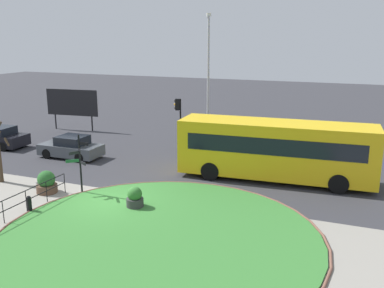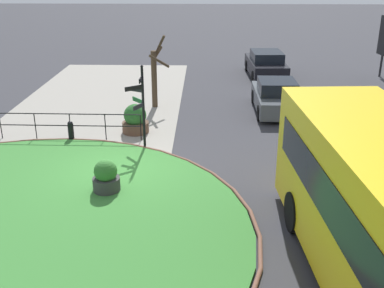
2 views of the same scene
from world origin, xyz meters
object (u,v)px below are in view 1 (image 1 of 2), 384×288
signpost_directional (80,161)px  lamppost_tall (208,78)px  bus_yellow (276,149)px  planter_kerbside (135,199)px  bollard_foreground (29,204)px  billboard_left (72,103)px  planter_near_signpost (47,183)px  traffic_light_near (178,112)px  car_near_lane (71,148)px

signpost_directional → lamppost_tall: (2.67, 11.09, 3.12)m
bus_yellow → planter_kerbside: 8.30m
bollard_foreground → billboard_left: bearing=120.6°
signpost_directional → planter_near_signpost: size_ratio=2.64×
traffic_light_near → signpost_directional: bearing=71.9°
signpost_directional → billboard_left: billboard_left is taller
billboard_left → bollard_foreground: bearing=-65.7°
bollard_foreground → bus_yellow: bearing=42.9°
traffic_light_near → planter_near_signpost: size_ratio=3.07×
planter_kerbside → bus_yellow: bearing=51.7°
lamppost_tall → billboard_left: size_ratio=1.96×
bollard_foreground → car_near_lane: size_ratio=0.19×
bus_yellow → car_near_lane: bus_yellow is taller
bus_yellow → bollard_foreground: bearing=-140.7°
traffic_light_near → planter_near_signpost: 10.88m
bus_yellow → planter_kerbside: (-5.09, -6.44, -1.24)m
bollard_foreground → planter_kerbside: (4.14, 2.14, 0.08)m
bollard_foreground → planter_near_signpost: planter_near_signpost is taller
bollard_foreground → planter_kerbside: 4.67m
bollard_foreground → traffic_light_near: traffic_light_near is taller
bollard_foreground → billboard_left: size_ratio=0.17×
billboard_left → planter_near_signpost: bearing=-64.4°
lamppost_tall → planter_kerbside: 12.52m
signpost_directional → bollard_foreground: size_ratio=3.94×
signpost_directional → lamppost_tall: lamppost_tall is taller
signpost_directional → lamppost_tall: size_ratio=0.33×
bollard_foreground → lamppost_tall: (3.44, 13.85, 4.46)m
bus_yellow → car_near_lane: size_ratio=2.59×
bollard_foreground → lamppost_tall: lamppost_tall is taller
traffic_light_near → planter_kerbside: (2.40, -10.47, -2.12)m
car_near_lane → lamppost_tall: lamppost_tall is taller
car_near_lane → billboard_left: billboard_left is taller
planter_near_signpost → car_near_lane: bearing=116.5°
traffic_light_near → planter_kerbside: traffic_light_near is taller
signpost_directional → car_near_lane: size_ratio=0.74×
planter_kerbside → car_near_lane: bearing=143.3°
car_near_lane → planter_near_signpost: (2.90, -5.82, -0.15)m
signpost_directional → bus_yellow: size_ratio=0.29×
billboard_left → traffic_light_near: bearing=-19.8°
lamppost_tall → planter_near_signpost: 13.12m
planter_near_signpost → planter_kerbside: (5.09, -0.13, -0.04)m
billboard_left → planter_near_signpost: size_ratio=4.04×
signpost_directional → planter_near_signpost: bearing=-164.1°
traffic_light_near → planter_kerbside: 10.95m
lamppost_tall → planter_near_signpost: lamppost_tall is taller
billboard_left → planter_near_signpost: 15.32m
car_near_lane → lamppost_tall: bearing=-141.7°
signpost_directional → traffic_light_near: 9.94m
car_near_lane → lamppost_tall: (7.28, 5.75, 4.19)m
signpost_directional → planter_kerbside: 3.65m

